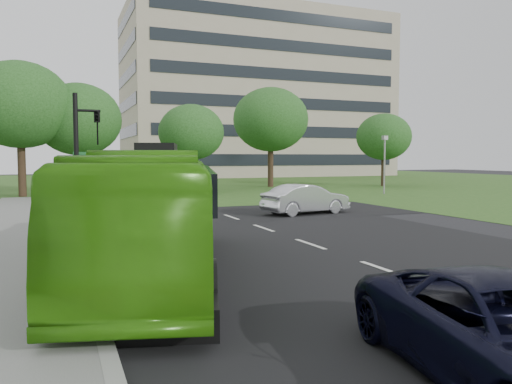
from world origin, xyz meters
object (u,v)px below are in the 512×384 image
tree_park_d (271,120)px  sedan (306,199)px  office_building (256,97)px  tree_park_b (79,120)px  suv (511,333)px  traffic_light (82,164)px  bus (155,213)px  tree_park_c (191,132)px  camera_pole (385,157)px  tree_park_e (384,137)px  tree_park_a (20,105)px

tree_park_d → sedan: (-7.53, -21.86, -5.72)m
office_building → tree_park_b: size_ratio=4.68×
office_building → suv: office_building is taller
tree_park_b → traffic_light: bearing=-92.2°
tree_park_b → bus: (0.55, -28.83, -4.27)m
office_building → tree_park_c: (-19.08, -33.25, -7.54)m
tree_park_b → camera_pole: 23.87m
tree_park_d → tree_park_e: tree_park_d is taller
tree_park_a → traffic_light: tree_park_a is taller
tree_park_b → traffic_light: (-1.01, -26.75, -3.08)m
tree_park_a → traffic_light: 26.11m
tree_park_d → traffic_light: bearing=-121.8°
office_building → tree_park_b: (-28.01, -33.38, -6.72)m
bus → sedan: size_ratio=2.36×
tree_park_a → traffic_light: bearing=-83.3°
tree_park_b → tree_park_d: tree_park_d is taller
office_building → camera_pole: bearing=-98.1°
tree_park_d → tree_park_a: bearing=-168.5°
traffic_light → bus: bearing=-36.2°
office_building → camera_pole: 43.55m
tree_park_b → camera_pole: size_ratio=1.89×
office_building → tree_park_e: 34.01m
office_building → tree_park_a: bearing=-132.9°
suv → traffic_light: traffic_light is taller
tree_park_b → tree_park_e: tree_park_b is taller
bus → suv: (3.00, -7.75, -0.82)m
tree_park_c → camera_pole: bearing=-33.9°
tree_park_b → tree_park_e: 28.47m
tree_park_e → sedan: bearing=-134.4°
tree_park_b → bus: size_ratio=0.79×
tree_park_a → tree_park_d: 22.03m
tree_park_b → tree_park_c: 8.97m
sedan → traffic_light: 13.88m
office_building → tree_park_a: size_ratio=4.11×
tree_park_e → bus: 40.44m
bus → suv: bearing=-53.7°
tree_park_a → tree_park_e: tree_park_a is taller
office_building → tree_park_d: office_building is taller
office_building → traffic_light: 67.48m
camera_pole → tree_park_d: bearing=97.7°
tree_park_a → tree_park_c: size_ratio=1.33×
tree_park_c → bus: bearing=-106.1°
suv → tree_park_e: bearing=65.1°
tree_park_b → sedan: tree_park_b is taller
tree_park_a → bus: tree_park_a is taller
tree_park_c → suv: (-5.38, -36.70, -4.28)m
tree_park_d → bus: (-17.03, -32.11, -4.97)m
sedan → tree_park_c: bearing=-6.7°
tree_park_d → tree_park_c: bearing=-159.9°
tree_park_d → suv: 42.65m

